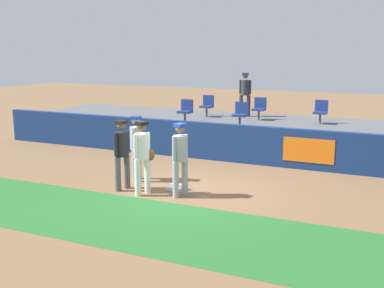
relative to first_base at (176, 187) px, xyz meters
The scene contains 15 objects.
ground_plane 0.24m from the first_base, 32.33° to the right, with size 60.00×60.00×0.00m, color brown.
grass_foreground_strip 2.45m from the first_base, 85.37° to the right, with size 18.00×2.80×0.01m, color #26662B.
first_base is the anchor object (origin of this frame).
player_fielder_home 1.36m from the first_base, 127.10° to the right, with size 0.47×0.53×1.83m.
player_runner_visitor 1.17m from the first_base, 53.42° to the right, with size 0.43×0.48×1.80m.
player_coach_visitor 1.70m from the first_base, 166.86° to the left, with size 0.39×0.49×1.77m.
player_umpire 1.69m from the first_base, 153.92° to the right, with size 0.41×0.49×1.79m.
field_wall 3.50m from the first_base, 86.50° to the left, with size 18.00×0.26×1.21m.
bleacher_platform 6.03m from the first_base, 88.11° to the left, with size 18.00×4.80×0.91m, color #59595E.
seat_back_left 7.08m from the first_base, 105.94° to the left, with size 0.45×0.44×0.84m.
seat_front_left 5.45m from the first_base, 112.38° to the left, with size 0.46×0.44×0.84m.
seat_back_right 7.26m from the first_base, 69.56° to the left, with size 0.46×0.44×0.84m.
seat_front_center 5.07m from the first_base, 89.09° to the left, with size 0.46×0.44×0.84m.
seat_back_center 6.82m from the first_base, 88.09° to the left, with size 0.46×0.44×0.84m.
spectator_hooded 7.59m from the first_base, 94.42° to the left, with size 0.48×0.37×1.72m.
Camera 1 is at (4.96, -10.25, 3.53)m, focal length 43.73 mm.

